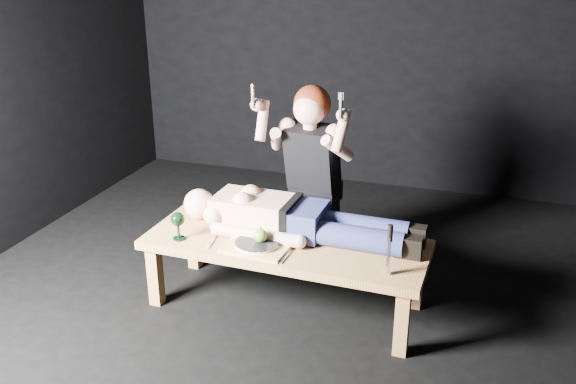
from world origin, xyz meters
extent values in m
plane|color=black|center=(0.00, 0.00, 0.00)|extent=(5.00, 5.00, 0.00)
plane|color=black|center=(0.00, 2.50, 1.50)|extent=(5.00, 0.00, 5.00)
cube|color=#BE8945|center=(-0.28, 0.18, 0.23)|extent=(1.74, 0.70, 0.45)
cube|color=tan|center=(-0.41, 0.03, 0.46)|extent=(0.40, 0.30, 0.02)
cylinder|color=white|center=(-0.41, 0.03, 0.48)|extent=(0.27, 0.27, 0.02)
sphere|color=#388E25|center=(-0.39, 0.04, 0.53)|extent=(0.08, 0.08, 0.08)
cube|color=#B2B2B7|center=(-0.70, 0.03, 0.45)|extent=(0.04, 0.18, 0.01)
cube|color=#B2B2B7|center=(-0.21, -0.02, 0.45)|extent=(0.02, 0.18, 0.01)
cube|color=#B2B2B7|center=(-0.32, 0.08, 0.45)|extent=(0.09, 0.17, 0.01)
camera|label=1|loc=(0.78, -3.04, 2.12)|focal=38.74mm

